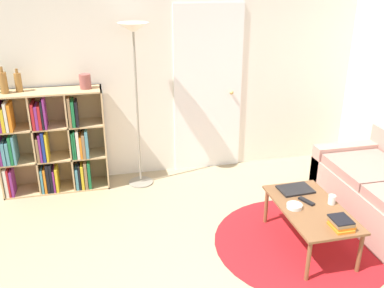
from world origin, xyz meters
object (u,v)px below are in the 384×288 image
Objects in this scene: vase_on_shelf at (85,81)px; laptop at (295,189)px; cup at (332,200)px; bowl at (294,206)px; floor_lamp at (134,51)px; coffee_table at (311,211)px; bottle_middle at (3,82)px; bottle_right at (18,82)px; bookshelf at (49,143)px.

laptop is at bearing -35.68° from vase_on_shelf.
vase_on_shelf is (-2.09, 1.66, 0.80)m from cup.
floor_lamp is at bearing 127.53° from bowl.
coffee_table is 0.33m from laptop.
vase_on_shelf reaches higher than laptop.
bottle_middle is at bearing -179.53° from vase_on_shelf.
bowl reaches higher than coffee_table.
bottle_right is (-1.22, 0.12, -0.29)m from floor_lamp.
bottle_right reaches higher than coffee_table.
bookshelf is 8.43× the size of bowl.
bottle_middle is 0.82m from vase_on_shelf.
laptop is at bearing 89.91° from coffee_table.
coffee_table is 7.00× the size of bowl.
bookshelf is 0.82m from vase_on_shelf.
bowl is 0.49× the size of bottle_middle.
bookshelf is 2.75m from bowl.
floor_lamp is 22.10× the size of cup.
bookshelf is 7.34× the size of vase_on_shelf.
cup is at bearing -1.41° from bowl.
floor_lamp is 5.69× the size of laptop.
bottle_middle is (-2.55, 1.64, 0.86)m from bowl.
bottle_middle reaches higher than bookshelf.
vase_on_shelf is (-0.53, 0.09, -0.32)m from floor_lamp.
bottle_middle is at bearing -178.88° from bookshelf.
cup is 0.53× the size of vase_on_shelf.
floor_lamp reaches higher than laptop.
bottle_right is (-2.57, 1.70, 0.91)m from coffee_table.
bottle_right is at bearing 148.68° from cup.
bookshelf is at bearing -6.71° from bottle_right.
bowl is at bearing -37.02° from bookshelf.
bottle_middle is at bearing 176.38° from floor_lamp.
bookshelf is 3.04m from cup.
coffee_table is 2.96× the size of laptop.
floor_lamp is (0.99, -0.09, 1.00)m from bookshelf.
bottle_right is (-2.41, 1.68, 0.85)m from bowl.
laptop is 3.89× the size of cup.
bottle_middle is (-1.35, 0.09, -0.28)m from floor_lamp.
cup is (2.55, -1.66, -0.12)m from bookshelf.
bookshelf is at bearing 179.96° from vase_on_shelf.
bookshelf is 0.74m from bottle_right.
bookshelf reaches higher than bowl.
coffee_table is 3.92× the size of bottle_right.
floor_lamp is 11.69× the size of vase_on_shelf.
bottle_middle reaches higher than bottle_right.
laptop is 3.04m from bottle_right.
floor_lamp is at bearing -5.59° from bottle_right.
coffee_table is 3.45× the size of bottle_middle.
bowl is (-0.15, -0.30, 0.01)m from laptop.
laptop is at bearing -43.04° from floor_lamp.
bottle_right is (-2.57, 1.38, 0.86)m from laptop.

